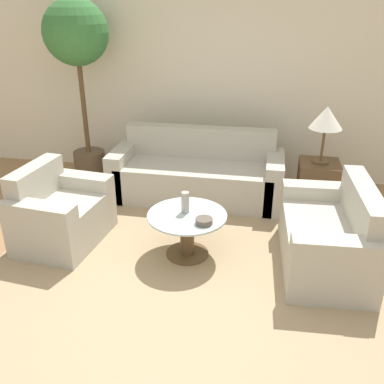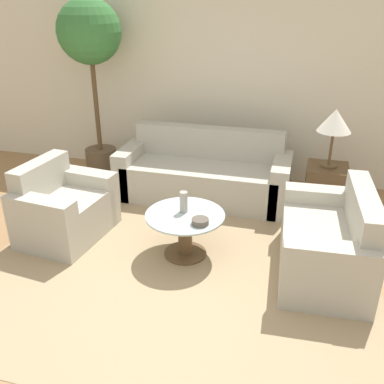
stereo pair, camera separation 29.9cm
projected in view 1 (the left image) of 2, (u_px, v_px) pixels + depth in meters
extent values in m
plane|color=#9E754C|center=(164.00, 308.00, 3.43)|extent=(14.00, 14.00, 0.00)
cube|color=beige|center=(216.00, 78.00, 5.49)|extent=(10.00, 0.06, 2.60)
cube|color=tan|center=(187.00, 254.00, 4.13)|extent=(3.53, 3.50, 0.01)
cube|color=#B2AD9E|center=(196.00, 181.00, 5.18)|extent=(1.84, 0.77, 0.44)
cube|color=#B2AD9E|center=(200.00, 159.00, 5.36)|extent=(1.84, 0.18, 0.82)
cube|color=#B2AD9E|center=(123.00, 171.00, 5.30)|extent=(0.20, 0.77, 0.59)
cube|color=#B2AD9E|center=(274.00, 182.00, 4.99)|extent=(0.20, 0.77, 0.59)
cube|color=#B2AD9E|center=(64.00, 221.00, 4.28)|extent=(0.78, 0.80, 0.44)
cube|color=#B2AD9E|center=(39.00, 202.00, 4.28)|extent=(0.26, 0.74, 0.79)
cube|color=#B2AD9E|center=(42.00, 232.00, 3.94)|extent=(0.72, 0.27, 0.59)
cube|color=#B2AD9E|center=(82.00, 199.00, 4.56)|extent=(0.72, 0.27, 0.59)
cube|color=#B2AD9E|center=(324.00, 244.00, 3.89)|extent=(0.78, 1.09, 0.44)
cube|color=#B2AD9E|center=(359.00, 229.00, 3.78)|extent=(0.24, 1.06, 0.80)
cube|color=#B2AD9E|center=(317.00, 211.00, 4.33)|extent=(0.74, 0.24, 0.59)
cube|color=#B2AD9E|center=(335.00, 271.00, 3.38)|extent=(0.74, 0.24, 0.59)
cylinder|color=brown|center=(187.00, 253.00, 4.13)|extent=(0.41, 0.41, 0.02)
cylinder|color=brown|center=(187.00, 236.00, 4.05)|extent=(0.13, 0.13, 0.42)
cylinder|color=#B2C6C6|center=(187.00, 215.00, 3.96)|extent=(0.74, 0.74, 0.02)
cube|color=brown|center=(317.00, 185.00, 4.93)|extent=(0.45, 0.45, 0.56)
cylinder|color=brown|center=(320.00, 162.00, 4.80)|extent=(0.18, 0.18, 0.02)
cylinder|color=brown|center=(323.00, 145.00, 4.72)|extent=(0.03, 0.03, 0.37)
cone|color=white|center=(326.00, 117.00, 4.59)|extent=(0.36, 0.36, 0.24)
cylinder|color=brown|center=(90.00, 165.00, 5.78)|extent=(0.41, 0.41, 0.38)
cylinder|color=brown|center=(83.00, 104.00, 5.43)|extent=(0.06, 0.06, 1.28)
sphere|color=#387538|center=(76.00, 32.00, 5.06)|extent=(0.78, 0.78, 0.78)
cylinder|color=#9E998E|center=(185.00, 202.00, 3.95)|extent=(0.08, 0.08, 0.20)
cylinder|color=brown|center=(204.00, 221.00, 3.78)|extent=(0.15, 0.15, 0.05)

